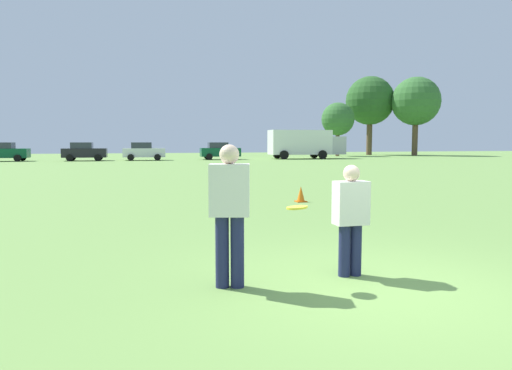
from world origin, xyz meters
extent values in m
plane|color=#6B9347|center=(0.00, 0.00, 0.00)|extent=(154.44, 154.44, 0.00)
cylinder|color=#1E234C|center=(-1.94, 0.66, 0.45)|extent=(0.17, 0.17, 0.91)
cylinder|color=#1E234C|center=(-1.76, 0.61, 0.45)|extent=(0.17, 0.17, 0.91)
cube|color=silver|center=(-1.85, 0.64, 1.23)|extent=(0.55, 0.41, 0.65)
sphere|color=beige|center=(-1.85, 0.64, 1.67)|extent=(0.25, 0.25, 0.25)
cylinder|color=#1E234C|center=(-0.07, 0.68, 0.36)|extent=(0.16, 0.16, 0.71)
cylinder|color=#1E234C|center=(-0.25, 0.69, 0.36)|extent=(0.16, 0.16, 0.71)
cube|color=silver|center=(-0.16, 0.68, 1.00)|extent=(0.45, 0.26, 0.59)
sphere|color=beige|center=(-0.16, 0.68, 1.41)|extent=(0.23, 0.23, 0.23)
cylinder|color=yellow|center=(-1.03, 0.45, 1.01)|extent=(0.27, 0.27, 0.06)
cube|color=#D8590C|center=(2.14, 8.39, 0.01)|extent=(0.32, 0.32, 0.03)
cone|color=orange|center=(2.14, 8.39, 0.26)|extent=(0.24, 0.24, 0.45)
cube|color=#0C4C2D|center=(-13.93, 45.49, 0.78)|extent=(4.28, 1.99, 0.90)
cube|color=#2D333D|center=(-14.18, 45.50, 1.50)|extent=(2.07, 1.73, 0.64)
cylinder|color=black|center=(-12.58, 46.42, 0.33)|extent=(0.67, 0.25, 0.66)
cylinder|color=black|center=(-12.68, 44.43, 0.33)|extent=(0.67, 0.25, 0.66)
cube|color=black|center=(-6.62, 44.74, 0.78)|extent=(4.28, 1.99, 0.90)
cube|color=#2D333D|center=(-6.87, 44.75, 1.50)|extent=(2.07, 1.73, 0.64)
cylinder|color=black|center=(-5.28, 45.68, 0.33)|extent=(0.67, 0.25, 0.66)
cylinder|color=black|center=(-5.37, 43.68, 0.33)|extent=(0.67, 0.25, 0.66)
cylinder|color=black|center=(-7.88, 45.80, 0.33)|extent=(0.67, 0.25, 0.66)
cylinder|color=black|center=(-7.97, 43.80, 0.33)|extent=(0.67, 0.25, 0.66)
cube|color=silver|center=(-0.89, 44.39, 0.78)|extent=(4.28, 1.99, 0.90)
cube|color=#2D333D|center=(-1.14, 44.40, 1.50)|extent=(2.07, 1.73, 0.64)
cylinder|color=black|center=(0.46, 45.33, 0.33)|extent=(0.67, 0.25, 0.66)
cylinder|color=black|center=(0.36, 43.33, 0.33)|extent=(0.67, 0.25, 0.66)
cylinder|color=black|center=(-2.14, 45.45, 0.33)|extent=(0.67, 0.25, 0.66)
cylinder|color=black|center=(-2.24, 43.45, 0.33)|extent=(0.67, 0.25, 0.66)
cube|color=#0C4C2D|center=(7.03, 44.42, 0.78)|extent=(4.28, 1.99, 0.90)
cube|color=#2D333D|center=(6.78, 44.43, 1.50)|extent=(2.07, 1.73, 0.64)
cylinder|color=black|center=(8.37, 45.36, 0.33)|extent=(0.67, 0.25, 0.66)
cylinder|color=black|center=(8.28, 43.36, 0.33)|extent=(0.67, 0.25, 0.66)
cylinder|color=black|center=(5.77, 45.48, 0.33)|extent=(0.67, 0.25, 0.66)
cylinder|color=black|center=(5.68, 43.48, 0.33)|extent=(0.67, 0.25, 0.66)
cube|color=white|center=(16.05, 44.32, 1.83)|extent=(6.91, 2.82, 2.70)
cube|color=#B2B2B7|center=(20.24, 44.13, 1.48)|extent=(1.91, 2.38, 2.00)
cylinder|color=black|center=(18.32, 45.59, 0.48)|extent=(0.97, 0.32, 0.96)
cylinder|color=black|center=(18.19, 42.85, 0.48)|extent=(0.97, 0.32, 0.96)
cylinder|color=black|center=(13.90, 45.79, 0.48)|extent=(0.97, 0.32, 0.96)
cylinder|color=black|center=(13.77, 43.06, 0.48)|extent=(0.97, 0.32, 0.96)
cylinder|color=brown|center=(24.64, 52.59, 1.53)|extent=(0.51, 0.51, 3.06)
sphere|color=#33662D|center=(24.64, 52.59, 4.91)|extent=(4.37, 4.37, 4.37)
cylinder|color=brown|center=(31.70, 56.76, 2.44)|extent=(0.81, 0.81, 4.88)
sphere|color=#285623|center=(31.70, 56.76, 7.85)|extent=(6.98, 6.98, 6.98)
cylinder|color=brown|center=(36.36, 52.40, 2.34)|extent=(0.78, 0.78, 4.68)
sphere|color=#33662D|center=(36.36, 52.40, 7.52)|extent=(6.69, 6.69, 6.69)
camera|label=1|loc=(-3.13, -5.03, 1.82)|focal=33.08mm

